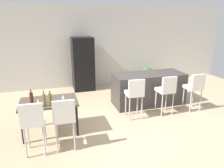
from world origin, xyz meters
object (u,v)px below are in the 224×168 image
object	(u,v)px
bar_chair_middle	(167,89)
dining_chair_near	(33,120)
bar_chair_right	(195,86)
wine_bottle_end	(32,98)
refrigerator	(83,64)
wine_glass_left	(63,97)
wine_glass_middle	(38,101)
dining_table	(49,104)
potted_plant	(147,74)
wine_bottle_near	(44,100)
dining_chair_far	(64,116)
kitchen_island	(148,89)
bar_chair_left	(135,92)
wine_bottle_corner	(50,98)

from	to	relation	value
bar_chair_middle	dining_chair_near	size ratio (longest dim) A/B	1.00
dining_chair_near	bar_chair_right	bearing A→B (deg)	11.95
bar_chair_middle	wine_bottle_end	size ratio (longest dim) A/B	3.19
refrigerator	wine_glass_left	bearing A→B (deg)	-106.56
bar_chair_right	wine_glass_middle	xyz separation A→B (m)	(-3.96, -0.38, 0.17)
wine_glass_left	wine_glass_middle	xyz separation A→B (m)	(-0.49, -0.10, 0.00)
bar_chair_right	dining_table	bearing A→B (deg)	-178.45
wine_glass_left	potted_plant	size ratio (longest dim) A/B	0.27
wine_bottle_end	wine_bottle_near	bearing A→B (deg)	-31.80
bar_chair_middle	wine_bottle_end	distance (m)	3.25
refrigerator	bar_chair_middle	bearing A→B (deg)	-57.49
dining_chair_far	wine_bottle_end	bearing A→B (deg)	132.61
kitchen_island	dining_chair_far	world-z (taller)	dining_chair_far
bar_chair_right	wine_bottle_end	xyz separation A→B (m)	(-4.09, -0.21, 0.18)
kitchen_island	dining_chair_near	size ratio (longest dim) A/B	1.96
bar_chair_right	bar_chair_left	bearing A→B (deg)	180.00
kitchen_island	wine_glass_left	bearing A→B (deg)	-156.49
wine_bottle_corner	wine_bottle_end	xyz separation A→B (m)	(-0.36, 0.07, 0.01)
dining_table	refrigerator	world-z (taller)	refrigerator
dining_chair_far	wine_bottle_end	xyz separation A→B (m)	(-0.59, 0.64, 0.18)
wine_bottle_end	wine_bottle_near	size ratio (longest dim) A/B	0.97
bar_chair_right	wine_bottle_corner	xyz separation A→B (m)	(-3.73, -0.28, 0.16)
dining_chair_far	wine_bottle_corner	distance (m)	0.64
dining_chair_far	refrigerator	size ratio (longest dim) A/B	0.57
bar_chair_left	potted_plant	xyz separation A→B (m)	(1.63, 2.69, -0.32)
wine_bottle_end	wine_bottle_near	xyz separation A→B (m)	(0.25, -0.15, -0.00)
wine_glass_middle	dining_chair_near	bearing A→B (deg)	-100.11
kitchen_island	wine_glass_left	distance (m)	2.76
dining_chair_far	wine_bottle_corner	bearing A→B (deg)	111.76
bar_chair_left	wine_bottle_end	bearing A→B (deg)	-174.88
bar_chair_middle	potted_plant	xyz separation A→B (m)	(0.76, 2.69, -0.32)
bar_chair_right	wine_glass_left	xyz separation A→B (m)	(-3.47, -0.28, 0.17)
wine_bottle_near	wine_bottle_end	bearing A→B (deg)	148.20
dining_chair_near	refrigerator	size ratio (longest dim) A/B	0.57
bar_chair_middle	refrigerator	distance (m)	3.21
dining_table	wine_bottle_corner	xyz separation A→B (m)	(0.04, -0.18, 0.20)
wine_bottle_near	bar_chair_middle	bearing A→B (deg)	6.98
dining_table	bar_chair_left	bearing A→B (deg)	2.87
dining_chair_near	bar_chair_middle	bearing A→B (deg)	15.03
dining_chair_near	kitchen_island	bearing A→B (deg)	28.40
bar_chair_right	wine_bottle_corner	world-z (taller)	bar_chair_right
dining_chair_far	bar_chair_left	bearing A→B (deg)	25.84
dining_chair_near	dining_chair_far	distance (m)	0.54
wine_bottle_end	potted_plant	world-z (taller)	wine_bottle_end
wine_glass_middle	bar_chair_left	bearing A→B (deg)	9.65
dining_chair_near	wine_bottle_near	distance (m)	0.56
wine_bottle_near	refrigerator	xyz separation A→B (m)	(1.26, 3.07, 0.05)
wine_bottle_corner	refrigerator	world-z (taller)	refrigerator
dining_chair_far	wine_bottle_end	distance (m)	0.89
wine_glass_left	refrigerator	world-z (taller)	refrigerator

